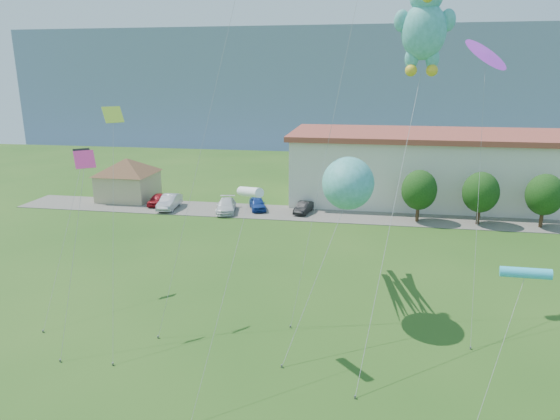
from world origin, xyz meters
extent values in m
cube|color=#59544C|center=(0.00, 35.00, 0.03)|extent=(70.00, 6.00, 0.06)
cube|color=slate|center=(0.00, 120.00, 12.50)|extent=(160.00, 50.00, 25.00)
cube|color=tan|center=(-24.00, 38.00, 1.60)|extent=(6.00, 6.00, 3.20)
pyramid|color=brown|center=(-24.00, 38.00, 4.10)|extent=(9.20, 9.20, 1.80)
cube|color=beige|center=(26.00, 44.00, 3.80)|extent=(60.00, 14.00, 7.60)
cube|color=#974031|center=(26.00, 44.00, 7.90)|extent=(61.00, 15.00, 0.60)
cylinder|color=#3F2B19|center=(10.00, 34.00, 1.10)|extent=(0.36, 0.36, 2.20)
ellipsoid|color=#14380F|center=(10.00, 34.00, 3.40)|extent=(3.60, 3.60, 4.14)
cylinder|color=#3F2B19|center=(16.00, 34.00, 1.10)|extent=(0.36, 0.36, 2.20)
ellipsoid|color=#14380F|center=(16.00, 34.00, 3.40)|extent=(3.60, 3.60, 4.14)
cylinder|color=#3F2B19|center=(22.00, 34.00, 1.10)|extent=(0.36, 0.36, 2.20)
ellipsoid|color=#14380F|center=(22.00, 34.00, 3.40)|extent=(3.60, 3.60, 4.14)
imported|color=#A4141D|center=(-19.32, 35.74, 0.70)|extent=(1.62, 3.80, 1.28)
imported|color=#A9A8AF|center=(-17.31, 34.40, 0.85)|extent=(1.94, 4.86, 1.57)
imported|color=silver|center=(-10.58, 34.13, 0.77)|extent=(2.85, 5.15, 1.41)
imported|color=navy|center=(-7.36, 35.74, 0.74)|extent=(2.86, 4.31, 1.36)
imported|color=black|center=(-2.07, 35.23, 0.67)|extent=(1.96, 3.87, 1.22)
ellipsoid|color=teal|center=(3.49, 11.98, 8.57)|extent=(3.12, 4.06, 3.12)
sphere|color=white|center=(2.93, 10.75, 8.90)|extent=(0.49, 0.49, 0.49)
sphere|color=white|center=(4.05, 10.75, 8.90)|extent=(0.49, 0.49, 0.49)
cylinder|color=slate|center=(0.61, 5.24, 0.08)|extent=(0.10, 0.10, 0.16)
cylinder|color=gray|center=(2.05, 8.11, 3.96)|extent=(2.91, 5.77, 7.62)
ellipsoid|color=teal|center=(7.60, 15.59, 17.37)|extent=(2.70, 2.30, 3.38)
ellipsoid|color=teal|center=(6.25, 15.59, 17.99)|extent=(0.94, 0.67, 1.31)
ellipsoid|color=teal|center=(8.95, 15.59, 17.99)|extent=(0.94, 0.67, 1.31)
ellipsoid|color=teal|center=(6.97, 15.59, 15.81)|extent=(0.83, 0.73, 1.35)
ellipsoid|color=teal|center=(8.22, 15.59, 15.81)|extent=(0.83, 0.73, 1.35)
sphere|color=yellow|center=(6.97, 15.39, 15.08)|extent=(0.73, 0.73, 0.73)
sphere|color=yellow|center=(8.22, 15.39, 15.08)|extent=(0.73, 0.73, 0.73)
cylinder|color=slate|center=(4.48, 3.27, 0.08)|extent=(0.10, 0.10, 0.16)
cylinder|color=gray|center=(6.04, 9.43, 7.52)|extent=(3.15, 12.34, 14.73)
cylinder|color=white|center=(-1.32, 6.83, 9.02)|extent=(0.50, 2.25, 0.87)
cylinder|color=gray|center=(-1.96, 3.49, 4.49)|extent=(1.31, 6.70, 8.68)
cylinder|color=slate|center=(0.42, 9.51, 0.08)|extent=(0.10, 0.10, 0.16)
cylinder|color=gray|center=(2.38, 13.47, 12.26)|extent=(3.95, 7.95, 24.21)
cube|color=black|center=(-14.64, 13.55, 9.51)|extent=(1.29, 1.29, 0.86)
cylinder|color=slate|center=(-14.03, 6.42, 0.08)|extent=(0.10, 0.10, 0.16)
cylinder|color=gray|center=(-14.33, 9.98, 4.73)|extent=(0.64, 7.15, 9.16)
cylinder|color=slate|center=(-6.99, 6.96, 0.08)|extent=(0.10, 0.10, 0.16)
cylinder|color=gray|center=(-5.28, 10.71, 10.27)|extent=(3.46, 7.54, 20.23)
cylinder|color=#31BDDD|center=(12.00, 5.62, 5.99)|extent=(0.50, 2.25, 0.87)
cylinder|color=gray|center=(10.49, 2.99, 2.97)|extent=(3.05, 5.29, 5.65)
cube|color=#FF3887|center=(-11.32, 8.32, 10.18)|extent=(1.29, 1.29, 0.86)
cylinder|color=slate|center=(-11.15, 3.72, 0.08)|extent=(0.10, 0.10, 0.16)
cylinder|color=gray|center=(-11.24, 6.02, 5.07)|extent=(0.19, 4.62, 9.83)
cube|color=#B3DB33|center=(-10.41, 10.31, 12.55)|extent=(1.29, 1.29, 0.86)
cylinder|color=slate|center=(-8.22, 3.89, 0.08)|extent=(0.10, 0.10, 0.16)
cylinder|color=gray|center=(-9.31, 7.10, 6.26)|extent=(2.22, 6.44, 12.21)
cone|color=#B131C6|center=(11.69, 17.37, 16.09)|extent=(1.80, 1.33, 1.33)
cylinder|color=slate|center=(10.72, 8.79, 0.08)|extent=(0.10, 0.10, 0.16)
cylinder|color=gray|center=(11.20, 13.08, 8.03)|extent=(1.00, 8.60, 15.74)
camera|label=1|loc=(4.47, -17.48, 14.88)|focal=32.00mm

